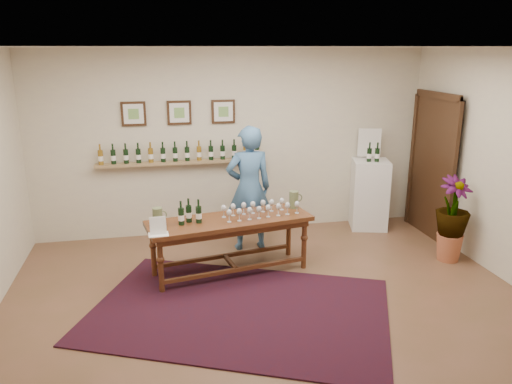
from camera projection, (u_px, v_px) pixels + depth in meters
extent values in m
plane|color=brown|center=(270.00, 305.00, 5.63)|extent=(6.00, 6.00, 0.00)
plane|color=beige|center=(233.00, 143.00, 7.59)|extent=(6.00, 0.00, 6.00)
plane|color=beige|center=(371.00, 297.00, 2.89)|extent=(6.00, 0.00, 6.00)
plane|color=silver|center=(273.00, 47.00, 4.85)|extent=(6.00, 6.00, 0.00)
cube|color=#A18957|center=(182.00, 162.00, 7.42)|extent=(2.50, 0.16, 0.04)
cube|color=black|center=(435.00, 168.00, 7.51)|extent=(0.10, 1.00, 2.10)
cube|color=#311D10|center=(432.00, 168.00, 7.50)|extent=(0.04, 1.12, 2.22)
cube|color=#311D10|center=(134.00, 114.00, 7.15)|extent=(0.35, 0.03, 0.35)
cube|color=silver|center=(134.00, 114.00, 7.14)|extent=(0.28, 0.01, 0.28)
cube|color=#6FA050|center=(134.00, 114.00, 7.13)|extent=(0.15, 0.00, 0.15)
cube|color=#311D10|center=(179.00, 113.00, 7.28)|extent=(0.35, 0.03, 0.35)
cube|color=silver|center=(179.00, 113.00, 7.26)|extent=(0.28, 0.01, 0.28)
cube|color=#6FA050|center=(179.00, 113.00, 7.26)|extent=(0.15, 0.00, 0.15)
cube|color=#311D10|center=(223.00, 112.00, 7.41)|extent=(0.35, 0.03, 0.35)
cube|color=silver|center=(223.00, 112.00, 7.39)|extent=(0.28, 0.01, 0.28)
cube|color=#6FA050|center=(223.00, 112.00, 7.39)|extent=(0.15, 0.00, 0.15)
cube|color=#450C0D|center=(240.00, 310.00, 5.50)|extent=(3.79, 3.24, 0.02)
cube|color=#412410|center=(230.00, 221.00, 6.26)|extent=(2.14, 1.01, 0.06)
cube|color=#412410|center=(230.00, 226.00, 6.28)|extent=(2.01, 0.88, 0.09)
cylinder|color=#412410|center=(161.00, 266.00, 5.82)|extent=(0.08, 0.08, 0.67)
cylinder|color=#412410|center=(304.00, 244.00, 6.49)|extent=(0.08, 0.08, 0.67)
cylinder|color=#412410|center=(153.00, 252.00, 6.24)|extent=(0.08, 0.08, 0.67)
cylinder|color=#412410|center=(289.00, 232.00, 6.91)|extent=(0.08, 0.08, 0.67)
cube|color=#412410|center=(237.00, 270.00, 6.21)|extent=(1.85, 0.38, 0.05)
cube|color=#412410|center=(225.00, 256.00, 6.63)|extent=(1.85, 0.38, 0.05)
cube|color=#412410|center=(230.00, 263.00, 6.42)|extent=(0.13, 0.47, 0.05)
cube|color=silver|center=(158.00, 226.00, 5.70)|extent=(0.23, 0.18, 0.21)
cube|color=silver|center=(369.00, 194.00, 7.94)|extent=(0.67, 0.67, 1.10)
cube|color=silver|center=(369.00, 143.00, 7.91)|extent=(0.35, 0.11, 0.49)
cone|color=#A65737|center=(449.00, 247.00, 6.78)|extent=(0.35, 0.35, 0.37)
imported|color=#163415|center=(453.00, 212.00, 6.64)|extent=(0.60, 0.60, 0.64)
imported|color=#3C658D|center=(249.00, 189.00, 7.00)|extent=(0.67, 0.46, 1.78)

